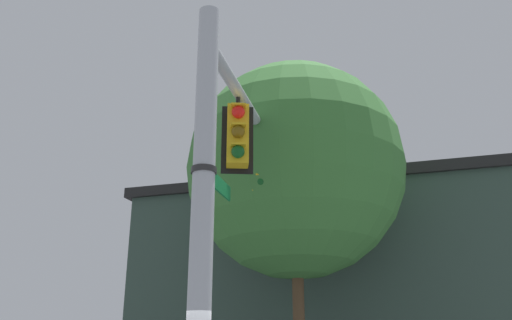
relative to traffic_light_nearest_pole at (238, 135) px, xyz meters
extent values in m
cylinder|color=#ADB2B7|center=(0.49, 1.49, -2.03)|extent=(0.30, 0.30, 6.77)
cylinder|color=#ADB2B7|center=(-0.34, -1.08, 0.80)|extent=(1.86, 5.21, 0.20)
cylinder|color=black|center=(0.00, -0.02, 0.61)|extent=(0.08, 0.08, 0.18)
cube|color=gold|center=(0.00, -0.02, -0.01)|extent=(0.36, 0.30, 1.05)
sphere|color=red|center=(0.00, 0.17, 0.34)|extent=(0.22, 0.22, 0.22)
cube|color=gold|center=(0.00, 0.19, 0.44)|extent=(0.24, 0.20, 0.03)
sphere|color=brown|center=(0.00, 0.17, -0.01)|extent=(0.22, 0.22, 0.22)
cube|color=gold|center=(0.00, 0.19, 0.09)|extent=(0.24, 0.20, 0.03)
sphere|color=#0F4C19|center=(0.00, 0.17, -0.36)|extent=(0.22, 0.22, 0.22)
cube|color=gold|center=(0.00, 0.19, -0.26)|extent=(0.24, 0.20, 0.03)
cube|color=black|center=(0.00, -0.19, -0.01)|extent=(0.54, 0.03, 1.22)
cylinder|color=black|center=(-0.51, -1.60, 0.61)|extent=(0.08, 0.08, 0.18)
cube|color=gold|center=(-0.51, -1.60, -0.01)|extent=(0.36, 0.30, 1.05)
sphere|color=red|center=(-0.51, -1.41, 0.34)|extent=(0.22, 0.22, 0.22)
cube|color=gold|center=(-0.51, -1.39, 0.44)|extent=(0.24, 0.20, 0.03)
sphere|color=brown|center=(-0.51, -1.41, -0.01)|extent=(0.22, 0.22, 0.22)
cube|color=gold|center=(-0.51, -1.39, 0.09)|extent=(0.24, 0.20, 0.03)
sphere|color=#0F4C19|center=(-0.51, -1.41, -0.36)|extent=(0.22, 0.22, 0.22)
cube|color=gold|center=(-0.51, -1.39, -0.26)|extent=(0.24, 0.20, 0.03)
cube|color=black|center=(-0.51, -1.77, -0.01)|extent=(0.54, 0.03, 1.22)
cylinder|color=black|center=(-1.02, -3.17, 0.61)|extent=(0.08, 0.08, 0.18)
cube|color=gold|center=(-1.02, -3.17, -0.01)|extent=(0.36, 0.30, 1.05)
sphere|color=red|center=(-1.02, -2.98, 0.34)|extent=(0.22, 0.22, 0.22)
cube|color=gold|center=(-1.02, -2.96, 0.44)|extent=(0.24, 0.20, 0.03)
sphere|color=brown|center=(-1.02, -2.98, -0.01)|extent=(0.22, 0.22, 0.22)
cube|color=gold|center=(-1.02, -2.96, 0.09)|extent=(0.24, 0.20, 0.03)
sphere|color=#0F4C19|center=(-1.02, -2.98, -0.36)|extent=(0.22, 0.22, 0.22)
cube|color=gold|center=(-1.02, -2.96, -0.26)|extent=(0.24, 0.20, 0.03)
cube|color=black|center=(-1.02, -3.34, -0.01)|extent=(0.54, 0.03, 1.22)
cube|color=#147238|center=(0.28, 0.85, -1.13)|extent=(0.34, 0.97, 0.22)
cube|color=white|center=(0.28, 0.84, -1.13)|extent=(0.32, 0.96, 0.04)
cylinder|color=#262626|center=(0.49, 1.49, -1.13)|extent=(0.34, 0.34, 0.08)
ellipsoid|color=black|center=(-1.08, -4.92, 2.32)|extent=(0.13, 0.30, 0.09)
cube|color=black|center=(-1.10, -4.92, 2.33)|extent=(0.39, 0.13, 0.10)
cube|color=black|center=(-1.06, -4.91, 2.33)|extent=(0.40, 0.13, 0.08)
cube|color=#33473D|center=(-3.29, -8.66, -2.23)|extent=(12.45, 9.76, 6.37)
cube|color=#193F1E|center=(-4.50, -11.92, -1.91)|extent=(9.56, 4.37, 0.30)
cube|color=black|center=(-3.29, -8.66, 1.10)|extent=(12.95, 10.15, 0.30)
sphere|color=#387533|center=(-1.44, -3.39, 0.56)|extent=(5.00, 5.00, 5.00)
camera|label=1|loc=(0.25, 8.17, -3.34)|focal=37.25mm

